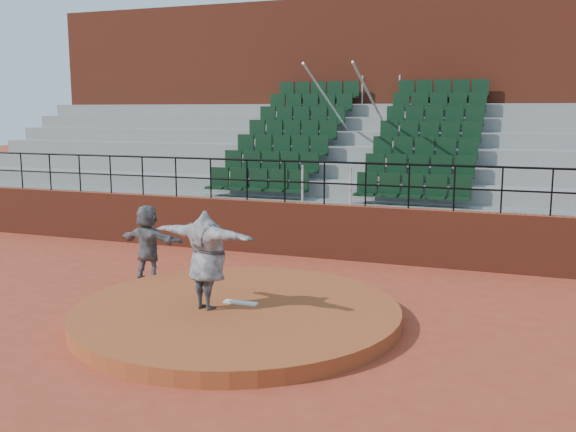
# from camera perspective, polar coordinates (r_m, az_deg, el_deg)

# --- Properties ---
(ground) EXTENTS (90.00, 90.00, 0.00)m
(ground) POSITION_cam_1_polar(r_m,az_deg,el_deg) (11.02, -4.54, -9.22)
(ground) COLOR #A73D25
(ground) RESTS_ON ground
(pitchers_mound) EXTENTS (5.50, 5.50, 0.25)m
(pitchers_mound) POSITION_cam_1_polar(r_m,az_deg,el_deg) (10.98, -4.55, -8.60)
(pitchers_mound) COLOR #9F4923
(pitchers_mound) RESTS_ON ground
(pitching_rubber) EXTENTS (0.60, 0.15, 0.03)m
(pitching_rubber) POSITION_cam_1_polar(r_m,az_deg,el_deg) (11.06, -4.23, -7.69)
(pitching_rubber) COLOR white
(pitching_rubber) RESTS_ON pitchers_mound
(boundary_wall) EXTENTS (24.00, 0.30, 1.30)m
(boundary_wall) POSITION_cam_1_polar(r_m,az_deg,el_deg) (15.39, 3.21, -1.33)
(boundary_wall) COLOR maroon
(boundary_wall) RESTS_ON ground
(wall_railing) EXTENTS (24.04, 0.05, 1.03)m
(wall_railing) POSITION_cam_1_polar(r_m,az_deg,el_deg) (15.20, 3.26, 3.79)
(wall_railing) COLOR black
(wall_railing) RESTS_ON boundary_wall
(seating_deck) EXTENTS (24.00, 5.97, 4.63)m
(seating_deck) POSITION_cam_1_polar(r_m,az_deg,el_deg) (18.76, 6.49, 2.98)
(seating_deck) COLOR gray
(seating_deck) RESTS_ON ground
(press_box_facade) EXTENTS (24.00, 3.00, 7.10)m
(press_box_facade) POSITION_cam_1_polar(r_m,az_deg,el_deg) (22.50, 9.01, 9.39)
(press_box_facade) COLOR maroon
(press_box_facade) RESTS_ON ground
(pitcher) EXTENTS (2.10, 0.97, 1.65)m
(pitcher) POSITION_cam_1_polar(r_m,az_deg,el_deg) (10.66, -7.25, -3.89)
(pitcher) COLOR black
(pitcher) RESTS_ON pitchers_mound
(fielder) EXTENTS (1.51, 0.59, 1.60)m
(fielder) POSITION_cam_1_polar(r_m,az_deg,el_deg) (13.56, -12.35, -2.36)
(fielder) COLOR black
(fielder) RESTS_ON ground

